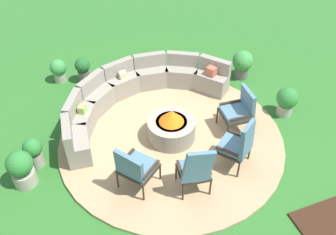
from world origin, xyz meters
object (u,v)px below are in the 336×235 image
object	(u,v)px
lounge_chair_back_left	(238,144)
potted_plant_1	(287,100)
potted_plant_5	(59,69)
potted_plant_2	(21,168)
potted_plant_4	(34,151)
potted_plant_0	(242,63)
lounge_chair_back_right	(239,109)
fire_pit	(171,127)
lounge_chair_front_left	(135,167)
curved_stone_bench	(135,93)
potted_plant_3	(83,69)
lounge_chair_front_right	(195,170)

from	to	relation	value
lounge_chair_back_left	potted_plant_1	world-z (taller)	lounge_chair_back_left
potted_plant_1	potted_plant_5	world-z (taller)	potted_plant_1
potted_plant_1	potted_plant_2	size ratio (longest dim) A/B	0.91
lounge_chair_back_left	potted_plant_4	distance (m)	3.97
potted_plant_0	potted_plant_5	bearing A→B (deg)	161.31
lounge_chair_back_right	potted_plant_0	bearing A→B (deg)	-28.11
potted_plant_1	potted_plant_5	distance (m)	5.68
fire_pit	lounge_chair_front_left	bearing A→B (deg)	-137.10
potted_plant_0	potted_plant_1	distance (m)	1.70
potted_plant_0	lounge_chair_back_right	bearing A→B (deg)	-121.89
potted_plant_1	curved_stone_bench	bearing A→B (deg)	154.54
potted_plant_0	lounge_chair_back_left	bearing A→B (deg)	-121.47
lounge_chair_front_left	lounge_chair_back_right	size ratio (longest dim) A/B	1.04
lounge_chair_back_left	potted_plant_5	world-z (taller)	lounge_chair_back_left
curved_stone_bench	potted_plant_5	distance (m)	2.30
fire_pit	lounge_chair_back_right	distance (m)	1.50
potted_plant_4	potted_plant_5	distance (m)	2.92
potted_plant_3	lounge_chair_back_right	bearing A→B (deg)	-47.64
fire_pit	potted_plant_2	size ratio (longest dim) A/B	1.28
curved_stone_bench	potted_plant_2	world-z (taller)	curved_stone_bench
curved_stone_bench	lounge_chair_back_left	xyz separation A→B (m)	(1.30, -2.52, 0.22)
lounge_chair_front_left	fire_pit	bearing A→B (deg)	94.79
potted_plant_0	potted_plant_4	distance (m)	5.50
curved_stone_bench	lounge_chair_front_left	bearing A→B (deg)	-106.31
lounge_chair_front_right	lounge_chair_back_right	xyz separation A→B (m)	(1.58, 1.23, -0.05)
potted_plant_4	lounge_chair_back_left	bearing A→B (deg)	-21.38
curved_stone_bench	lounge_chair_back_left	size ratio (longest dim) A/B	3.72
potted_plant_5	lounge_chair_front_left	bearing A→B (deg)	-78.32
lounge_chair_back_left	potted_plant_3	size ratio (longest dim) A/B	1.64
potted_plant_1	potted_plant_4	size ratio (longest dim) A/B	1.08
lounge_chair_front_right	potted_plant_1	size ratio (longest dim) A/B	1.63
lounge_chair_front_left	lounge_chair_back_left	xyz separation A→B (m)	(1.99, -0.17, 0.02)
lounge_chair_front_left	potted_plant_1	distance (m)	3.94
lounge_chair_back_left	potted_plant_2	size ratio (longest dim) A/B	1.40
fire_pit	curved_stone_bench	bearing A→B (deg)	106.38
fire_pit	lounge_chair_back_left	world-z (taller)	lounge_chair_back_left
potted_plant_0	potted_plant_3	size ratio (longest dim) A/B	1.13
lounge_chair_back_right	potted_plant_2	world-z (taller)	lounge_chair_back_right
curved_stone_bench	potted_plant_5	size ratio (longest dim) A/B	6.69
lounge_chair_back_left	lounge_chair_front_left	bearing A→B (deg)	137.91
fire_pit	lounge_chair_front_right	distance (m)	1.51
curved_stone_bench	lounge_chair_back_right	world-z (taller)	lounge_chair_back_right
curved_stone_bench	lounge_chair_back_right	xyz separation A→B (m)	(1.85, -1.59, 0.20)
potted_plant_0	potted_plant_3	bearing A→B (deg)	161.86
potted_plant_4	fire_pit	bearing A→B (deg)	-5.57
lounge_chair_back_left	lounge_chair_back_right	world-z (taller)	lounge_chair_back_left
lounge_chair_front_right	potted_plant_2	bearing A→B (deg)	162.34
potted_plant_2	potted_plant_3	distance (m)	3.40
curved_stone_bench	potted_plant_4	size ratio (longest dim) A/B	6.20
potted_plant_1	potted_plant_2	bearing A→B (deg)	179.81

